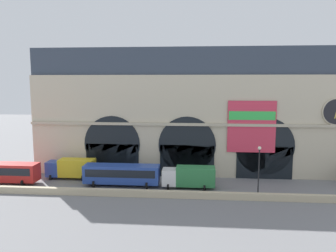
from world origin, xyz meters
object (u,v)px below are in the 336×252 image
(bus_westmost, at_px, (2,172))
(street_lamp_quayside, at_px, (259,165))
(bus_midwest, at_px, (122,174))
(box_truck_west, at_px, (72,168))
(box_truck_center, at_px, (189,176))

(bus_westmost, bearing_deg, street_lamp_quayside, -4.87)
(bus_midwest, bearing_deg, box_truck_west, 161.07)
(box_truck_west, xyz_separation_m, box_truck_center, (18.54, -3.12, 0.00))
(street_lamp_quayside, bearing_deg, bus_westmost, 175.13)
(bus_westmost, distance_m, box_truck_west, 10.03)
(box_truck_west, height_order, box_truck_center, same)
(box_truck_center, height_order, street_lamp_quayside, street_lamp_quayside)
(bus_westmost, height_order, street_lamp_quayside, street_lamp_quayside)
(bus_westmost, xyz_separation_m, street_lamp_quayside, (37.04, -3.15, 2.63))
(box_truck_west, xyz_separation_m, bus_midwest, (8.68, -2.98, 0.08))
(bus_westmost, xyz_separation_m, box_truck_center, (27.98, 0.25, -0.08))
(bus_westmost, height_order, box_truck_west, box_truck_west)
(bus_midwest, xyz_separation_m, box_truck_center, (9.85, -0.15, -0.08))
(box_truck_west, height_order, bus_midwest, box_truck_west)
(bus_midwest, relative_size, street_lamp_quayside, 1.59)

